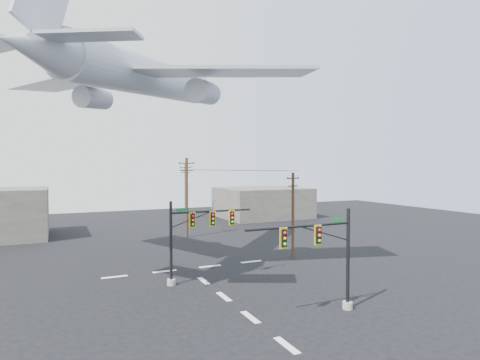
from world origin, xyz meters
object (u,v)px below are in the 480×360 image
signal_mast_far (193,236)px  utility_pole_a (293,214)px  utility_pole_c (186,190)px  utility_pole_b (187,196)px  airliner (148,77)px  signal_mast_near (327,257)px

signal_mast_far → utility_pole_a: bearing=17.7°
utility_pole_c → signal_mast_far: bearing=-99.8°
signal_mast_far → utility_pole_b: bearing=74.1°
utility_pole_a → utility_pole_c: 31.75m
utility_pole_b → airliner: bearing=-107.7°
signal_mast_near → signal_mast_far: 10.70m
signal_mast_near → utility_pole_b: bearing=90.0°
signal_mast_near → utility_pole_a: (5.70, 12.81, 0.87)m
signal_mast_near → utility_pole_c: utility_pole_c is taller
utility_pole_a → airliner: 17.79m
utility_pole_a → utility_pole_c: (-0.73, 31.74, 0.51)m
signal_mast_near → utility_pole_c: bearing=83.6°
utility_pole_a → utility_pole_b: size_ratio=0.83×
utility_pole_c → airliner: size_ratio=0.36×
airliner → signal_mast_far: bearing=-115.7°
signal_mast_near → utility_pole_a: utility_pole_a is taller
signal_mast_far → airliner: airliner is taller
signal_mast_far → airliner: (-2.18, 5.04, 12.58)m
utility_pole_b → signal_mast_near: bearing=-78.8°
signal_mast_near → utility_pole_c: size_ratio=0.80×
utility_pole_a → utility_pole_b: utility_pole_b is taller
signal_mast_near → utility_pole_b: (-0.01, 27.82, 1.71)m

